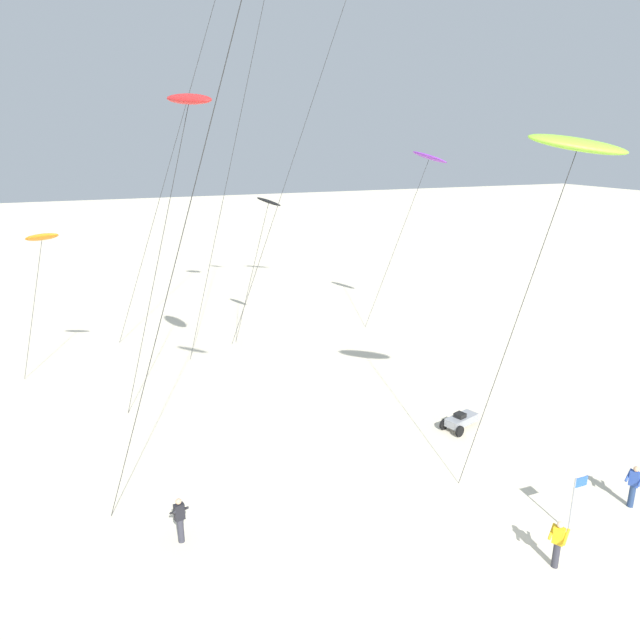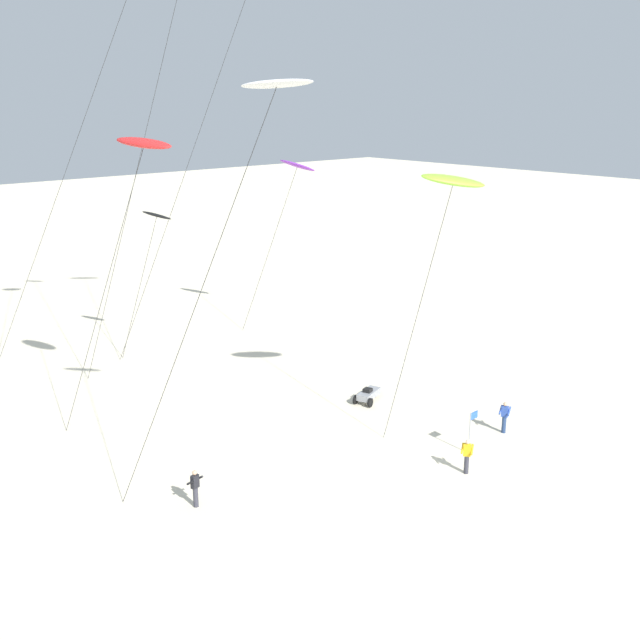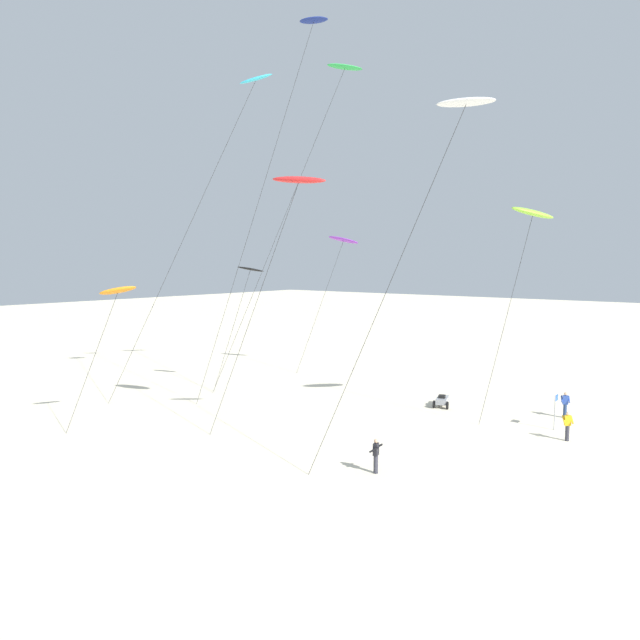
{
  "view_description": "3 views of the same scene",
  "coord_description": "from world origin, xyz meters",
  "px_view_note": "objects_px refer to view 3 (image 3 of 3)",
  "views": [
    {
      "loc": [
        -10.78,
        -14.13,
        13.06
      ],
      "look_at": [
        -0.91,
        9.96,
        5.04
      ],
      "focal_mm": 32.92,
      "sensor_mm": 36.0,
      "label": 1
    },
    {
      "loc": [
        -24.01,
        -21.6,
        16.65
      ],
      "look_at": [
        1.9,
        7.27,
        5.2
      ],
      "focal_mm": 42.96,
      "sensor_mm": 36.0,
      "label": 2
    },
    {
      "loc": [
        -30.89,
        -10.86,
        9.93
      ],
      "look_at": [
        -1.79,
        12.07,
        6.22
      ],
      "focal_mm": 31.87,
      "sensor_mm": 36.0,
      "label": 3
    }
  ],
  "objects_px": {
    "kite_red": "(298,181)",
    "kite_black": "(250,271)",
    "kite_flyer_nearest": "(376,455)",
    "kite_flyer_middle": "(568,425)",
    "kite_orange": "(117,292)",
    "kite_white": "(464,108)",
    "kite_cyan": "(253,86)",
    "beach_buggy": "(442,400)",
    "kite_green": "(342,74)",
    "kite_flyer_furthest": "(565,404)",
    "kite_lime": "(533,214)",
    "marker_flag": "(556,405)",
    "kite_navy": "(310,34)",
    "kite_purple": "(343,241)"
  },
  "relations": [
    {
      "from": "kite_flyer_furthest",
      "to": "beach_buggy",
      "type": "bearing_deg",
      "value": 106.31
    },
    {
      "from": "kite_white",
      "to": "kite_flyer_middle",
      "type": "relative_size",
      "value": 10.36
    },
    {
      "from": "kite_orange",
      "to": "marker_flag",
      "type": "relative_size",
      "value": 4.19
    },
    {
      "from": "kite_black",
      "to": "kite_white",
      "type": "xyz_separation_m",
      "value": [
        -6.56,
        -20.09,
        7.39
      ]
    },
    {
      "from": "kite_green",
      "to": "beach_buggy",
      "type": "height_order",
      "value": "kite_green"
    },
    {
      "from": "kite_purple",
      "to": "kite_white",
      "type": "height_order",
      "value": "kite_white"
    },
    {
      "from": "kite_flyer_middle",
      "to": "kite_navy",
      "type": "bearing_deg",
      "value": 98.3
    },
    {
      "from": "kite_black",
      "to": "kite_cyan",
      "type": "relative_size",
      "value": 0.43
    },
    {
      "from": "kite_cyan",
      "to": "kite_flyer_middle",
      "type": "relative_size",
      "value": 13.6
    },
    {
      "from": "kite_flyer_nearest",
      "to": "kite_flyer_middle",
      "type": "height_order",
      "value": "same"
    },
    {
      "from": "kite_white",
      "to": "marker_flag",
      "type": "height_order",
      "value": "kite_white"
    },
    {
      "from": "kite_cyan",
      "to": "kite_flyer_middle",
      "type": "height_order",
      "value": "kite_cyan"
    },
    {
      "from": "kite_flyer_middle",
      "to": "kite_cyan",
      "type": "bearing_deg",
      "value": 103.55
    },
    {
      "from": "marker_flag",
      "to": "kite_lime",
      "type": "bearing_deg",
      "value": 95.59
    },
    {
      "from": "kite_white",
      "to": "marker_flag",
      "type": "relative_size",
      "value": 8.24
    },
    {
      "from": "kite_purple",
      "to": "kite_flyer_nearest",
      "type": "height_order",
      "value": "kite_purple"
    },
    {
      "from": "kite_white",
      "to": "kite_green",
      "type": "distance_m",
      "value": 19.06
    },
    {
      "from": "kite_purple",
      "to": "kite_red",
      "type": "xyz_separation_m",
      "value": [
        -16.64,
        -8.97,
        2.59
      ]
    },
    {
      "from": "kite_flyer_middle",
      "to": "beach_buggy",
      "type": "xyz_separation_m",
      "value": [
        2.76,
        9.0,
        -0.46
      ]
    },
    {
      "from": "beach_buggy",
      "to": "kite_white",
      "type": "bearing_deg",
      "value": -151.28
    },
    {
      "from": "kite_green",
      "to": "beach_buggy",
      "type": "relative_size",
      "value": 11.47
    },
    {
      "from": "kite_red",
      "to": "kite_flyer_nearest",
      "type": "bearing_deg",
      "value": -109.4
    },
    {
      "from": "kite_navy",
      "to": "kite_flyer_middle",
      "type": "distance_m",
      "value": 29.5
    },
    {
      "from": "kite_white",
      "to": "kite_red",
      "type": "distance_m",
      "value": 10.1
    },
    {
      "from": "marker_flag",
      "to": "kite_navy",
      "type": "bearing_deg",
      "value": 105.6
    },
    {
      "from": "kite_white",
      "to": "kite_flyer_furthest",
      "type": "height_order",
      "value": "kite_white"
    },
    {
      "from": "kite_navy",
      "to": "marker_flag",
      "type": "bearing_deg",
      "value": -74.4
    },
    {
      "from": "kite_red",
      "to": "kite_green",
      "type": "height_order",
      "value": "kite_green"
    },
    {
      "from": "kite_cyan",
      "to": "kite_flyer_nearest",
      "type": "distance_m",
      "value": 25.85
    },
    {
      "from": "kite_flyer_middle",
      "to": "kite_white",
      "type": "bearing_deg",
      "value": 162.67
    },
    {
      "from": "kite_white",
      "to": "beach_buggy",
      "type": "bearing_deg",
      "value": 28.72
    },
    {
      "from": "kite_red",
      "to": "beach_buggy",
      "type": "xyz_separation_m",
      "value": [
        11.19,
        -3.56,
        -14.07
      ]
    },
    {
      "from": "kite_red",
      "to": "kite_cyan",
      "type": "height_order",
      "value": "kite_cyan"
    },
    {
      "from": "kite_orange",
      "to": "kite_flyer_nearest",
      "type": "xyz_separation_m",
      "value": [
        3.85,
        -15.09,
        -7.43
      ]
    },
    {
      "from": "kite_lime",
      "to": "kite_navy",
      "type": "bearing_deg",
      "value": 106.81
    },
    {
      "from": "kite_lime",
      "to": "beach_buggy",
      "type": "bearing_deg",
      "value": 80.29
    },
    {
      "from": "kite_red",
      "to": "kite_cyan",
      "type": "bearing_deg",
      "value": 62.65
    },
    {
      "from": "kite_green",
      "to": "kite_flyer_middle",
      "type": "bearing_deg",
      "value": -96.02
    },
    {
      "from": "kite_navy",
      "to": "marker_flag",
      "type": "height_order",
      "value": "kite_navy"
    },
    {
      "from": "kite_black",
      "to": "kite_flyer_furthest",
      "type": "bearing_deg",
      "value": -71.57
    },
    {
      "from": "kite_lime",
      "to": "beach_buggy",
      "type": "distance_m",
      "value": 13.89
    },
    {
      "from": "kite_red",
      "to": "kite_black",
      "type": "bearing_deg",
      "value": 58.47
    },
    {
      "from": "kite_purple",
      "to": "kite_flyer_middle",
      "type": "bearing_deg",
      "value": -110.86
    },
    {
      "from": "kite_red",
      "to": "kite_flyer_nearest",
      "type": "relative_size",
      "value": 8.95
    },
    {
      "from": "kite_black",
      "to": "marker_flag",
      "type": "height_order",
      "value": "kite_black"
    },
    {
      "from": "kite_orange",
      "to": "beach_buggy",
      "type": "relative_size",
      "value": 4.14
    },
    {
      "from": "kite_black",
      "to": "kite_flyer_middle",
      "type": "height_order",
      "value": "kite_black"
    },
    {
      "from": "kite_white",
      "to": "kite_lime",
      "type": "xyz_separation_m",
      "value": [
        10.42,
        0.2,
        -3.87
      ]
    },
    {
      "from": "kite_lime",
      "to": "kite_black",
      "type": "bearing_deg",
      "value": 101.0
    },
    {
      "from": "kite_orange",
      "to": "kite_flyer_middle",
      "type": "height_order",
      "value": "kite_orange"
    }
  ]
}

